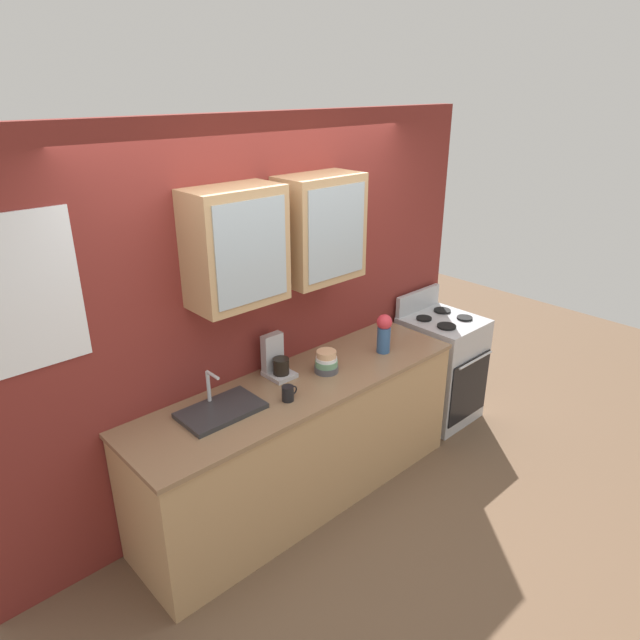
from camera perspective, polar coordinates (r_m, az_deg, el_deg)
The scene contains 9 objects.
ground_plane at distance 4.32m, azimuth -1.75°, elevation -17.15°, with size 10.00×10.00×0.00m, color brown.
back_wall_unit at distance 3.82m, azimuth -5.50°, elevation 2.03°, with size 3.91×0.42×2.62m.
counter at distance 4.04m, azimuth -1.83°, elevation -12.08°, with size 2.47×0.68×0.93m.
stove_range at distance 5.08m, azimuth 11.95°, elevation -4.68°, with size 0.58×0.66×1.11m.
sink_faucet at distance 3.52m, azimuth -9.96°, elevation -8.85°, with size 0.50×0.31×0.24m.
bowl_stack at distance 3.90m, azimuth 0.65°, elevation -4.27°, with size 0.17×0.17×0.16m.
vase at distance 4.17m, azimuth 6.45°, elevation -1.20°, with size 0.11×0.11×0.30m.
cup_near_sink at distance 3.58m, azimuth -3.22°, elevation -7.37°, with size 0.11×0.08×0.10m.
coffee_maker at distance 3.85m, azimuth -4.41°, elevation -4.09°, with size 0.17×0.20×0.29m.
Camera 1 is at (-2.17, -2.51, 2.77)m, focal length 31.83 mm.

